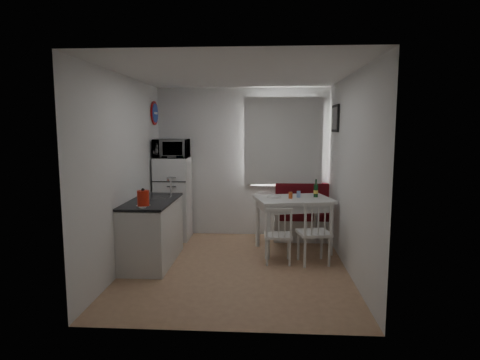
{
  "coord_description": "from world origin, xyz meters",
  "views": [
    {
      "loc": [
        0.38,
        -5.29,
        1.91
      ],
      "look_at": [
        0.02,
        0.5,
        1.15
      ],
      "focal_mm": 30.0,
      "sensor_mm": 36.0,
      "label": 1
    }
  ],
  "objects_px": {
    "kitchen_counter": "(152,231)",
    "microwave": "(171,148)",
    "kettle": "(143,198)",
    "dining_table": "(293,204)",
    "chair_right": "(315,226)",
    "fridge": "(173,198)",
    "chair_left": "(278,229)",
    "wine_bottle": "(316,188)",
    "bench": "(312,221)"
  },
  "relations": [
    {
      "from": "kitchen_counter",
      "to": "microwave",
      "type": "bearing_deg",
      "value": 89.06
    },
    {
      "from": "microwave",
      "to": "kettle",
      "type": "xyz_separation_m",
      "value": [
        0.03,
        -1.73,
        -0.54
      ]
    },
    {
      "from": "dining_table",
      "to": "chair_right",
      "type": "distance_m",
      "value": 0.73
    },
    {
      "from": "kitchen_counter",
      "to": "fridge",
      "type": "distance_m",
      "value": 1.27
    },
    {
      "from": "kettle",
      "to": "dining_table",
      "type": "bearing_deg",
      "value": 31.12
    },
    {
      "from": "chair_right",
      "to": "microwave",
      "type": "bearing_deg",
      "value": 141.0
    },
    {
      "from": "chair_right",
      "to": "chair_left",
      "type": "bearing_deg",
      "value": 167.86
    },
    {
      "from": "kitchen_counter",
      "to": "fridge",
      "type": "bearing_deg",
      "value": 89.1
    },
    {
      "from": "wine_bottle",
      "to": "microwave",
      "type": "bearing_deg",
      "value": 169.58
    },
    {
      "from": "chair_right",
      "to": "fridge",
      "type": "bearing_deg",
      "value": 140.02
    },
    {
      "from": "dining_table",
      "to": "wine_bottle",
      "type": "xyz_separation_m",
      "value": [
        0.35,
        0.1,
        0.23
      ]
    },
    {
      "from": "chair_left",
      "to": "wine_bottle",
      "type": "distance_m",
      "value": 1.07
    },
    {
      "from": "kitchen_counter",
      "to": "kettle",
      "type": "height_order",
      "value": "kitchen_counter"
    },
    {
      "from": "kitchen_counter",
      "to": "fridge",
      "type": "height_order",
      "value": "fridge"
    },
    {
      "from": "chair_left",
      "to": "wine_bottle",
      "type": "xyz_separation_m",
      "value": [
        0.6,
        0.75,
        0.47
      ]
    },
    {
      "from": "chair_left",
      "to": "fridge",
      "type": "distance_m",
      "value": 2.16
    },
    {
      "from": "kitchen_counter",
      "to": "wine_bottle",
      "type": "bearing_deg",
      "value": 17.71
    },
    {
      "from": "fridge",
      "to": "wine_bottle",
      "type": "xyz_separation_m",
      "value": [
        2.36,
        -0.48,
        0.27
      ]
    },
    {
      "from": "chair_left",
      "to": "wine_bottle",
      "type": "bearing_deg",
      "value": 50.83
    },
    {
      "from": "bench",
      "to": "dining_table",
      "type": "relative_size",
      "value": 1.04
    },
    {
      "from": "fridge",
      "to": "microwave",
      "type": "height_order",
      "value": "microwave"
    },
    {
      "from": "bench",
      "to": "microwave",
      "type": "height_order",
      "value": "microwave"
    },
    {
      "from": "chair_left",
      "to": "fridge",
      "type": "xyz_separation_m",
      "value": [
        -1.76,
        1.24,
        0.19
      ]
    },
    {
      "from": "kitchen_counter",
      "to": "bench",
      "type": "height_order",
      "value": "kitchen_counter"
    },
    {
      "from": "fridge",
      "to": "microwave",
      "type": "xyz_separation_m",
      "value": [
        0.0,
        -0.05,
        0.86
      ]
    },
    {
      "from": "kettle",
      "to": "wine_bottle",
      "type": "xyz_separation_m",
      "value": [
        2.33,
        1.3,
        -0.04
      ]
    },
    {
      "from": "bench",
      "to": "fridge",
      "type": "relative_size",
      "value": 0.94
    },
    {
      "from": "kitchen_counter",
      "to": "chair_right",
      "type": "height_order",
      "value": "kitchen_counter"
    },
    {
      "from": "kitchen_counter",
      "to": "dining_table",
      "type": "relative_size",
      "value": 1.04
    },
    {
      "from": "fridge",
      "to": "kitchen_counter",
      "type": "bearing_deg",
      "value": -90.9
    },
    {
      "from": "bench",
      "to": "chair_right",
      "type": "distance_m",
      "value": 1.39
    },
    {
      "from": "bench",
      "to": "chair_right",
      "type": "xyz_separation_m",
      "value": [
        -0.13,
        -1.36,
        0.25
      ]
    },
    {
      "from": "chair_right",
      "to": "microwave",
      "type": "height_order",
      "value": "microwave"
    },
    {
      "from": "wine_bottle",
      "to": "chair_right",
      "type": "bearing_deg",
      "value": -97.46
    },
    {
      "from": "chair_right",
      "to": "microwave",
      "type": "distance_m",
      "value": 2.75
    },
    {
      "from": "bench",
      "to": "wine_bottle",
      "type": "relative_size",
      "value": 4.69
    },
    {
      "from": "chair_left",
      "to": "chair_right",
      "type": "bearing_deg",
      "value": -1.74
    },
    {
      "from": "chair_right",
      "to": "kettle",
      "type": "bearing_deg",
      "value": -177.67
    },
    {
      "from": "chair_left",
      "to": "microwave",
      "type": "xyz_separation_m",
      "value": [
        -1.76,
        1.19,
        1.05
      ]
    },
    {
      "from": "kitchen_counter",
      "to": "chair_right",
      "type": "bearing_deg",
      "value": -0.09
    },
    {
      "from": "kettle",
      "to": "chair_right",
      "type": "bearing_deg",
      "value": 13.41
    },
    {
      "from": "chair_right",
      "to": "kettle",
      "type": "distance_m",
      "value": 2.34
    },
    {
      "from": "chair_right",
      "to": "kettle",
      "type": "height_order",
      "value": "kettle"
    },
    {
      "from": "chair_right",
      "to": "dining_table",
      "type": "bearing_deg",
      "value": 99.56
    },
    {
      "from": "bench",
      "to": "kitchen_counter",
      "type": "bearing_deg",
      "value": -150.65
    },
    {
      "from": "bench",
      "to": "chair_left",
      "type": "xyz_separation_m",
      "value": [
        -0.63,
        -1.35,
        0.19
      ]
    },
    {
      "from": "dining_table",
      "to": "wine_bottle",
      "type": "height_order",
      "value": "wine_bottle"
    },
    {
      "from": "chair_right",
      "to": "fridge",
      "type": "height_order",
      "value": "fridge"
    },
    {
      "from": "dining_table",
      "to": "kettle",
      "type": "relative_size",
      "value": 5.27
    },
    {
      "from": "bench",
      "to": "kettle",
      "type": "relative_size",
      "value": 5.5
    }
  ]
}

